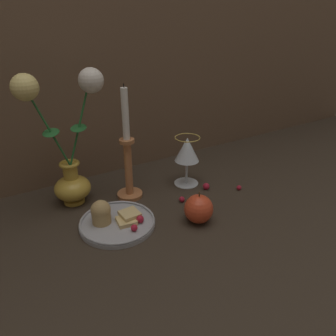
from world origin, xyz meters
TOP-DOWN VIEW (x-y plane):
  - ground_plane at (0.00, 0.00)m, footprint 2.40×2.40m
  - vase at (-0.18, 0.18)m, footprint 0.21×0.10m
  - plate_with_pastries at (-0.13, 0.02)m, footprint 0.19×0.19m
  - wine_glass at (0.15, 0.11)m, footprint 0.07×0.07m
  - candlestick at (-0.04, 0.13)m, footprint 0.07×0.07m
  - apple_beside_vase at (0.06, -0.08)m, footprint 0.07×0.07m
  - berry_near_plate at (0.26, -0.01)m, footprint 0.01×0.01m
  - berry_front_center at (0.07, 0.02)m, footprint 0.02×0.02m
  - berry_by_glass_stem at (0.18, 0.04)m, footprint 0.02×0.02m

SIDE VIEW (x-z plane):
  - ground_plane at x=0.00m, z-range 0.00..0.00m
  - berry_near_plate at x=0.26m, z-range 0.00..0.01m
  - berry_front_center at x=0.07m, z-range 0.00..0.02m
  - berry_by_glass_stem at x=0.18m, z-range 0.00..0.02m
  - plate_with_pastries at x=-0.13m, z-range -0.02..0.05m
  - apple_beside_vase at x=0.06m, z-range -0.01..0.08m
  - wine_glass at x=0.15m, z-range 0.03..0.18m
  - candlestick at x=-0.04m, z-range -0.05..0.27m
  - vase at x=-0.18m, z-range -0.02..0.34m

